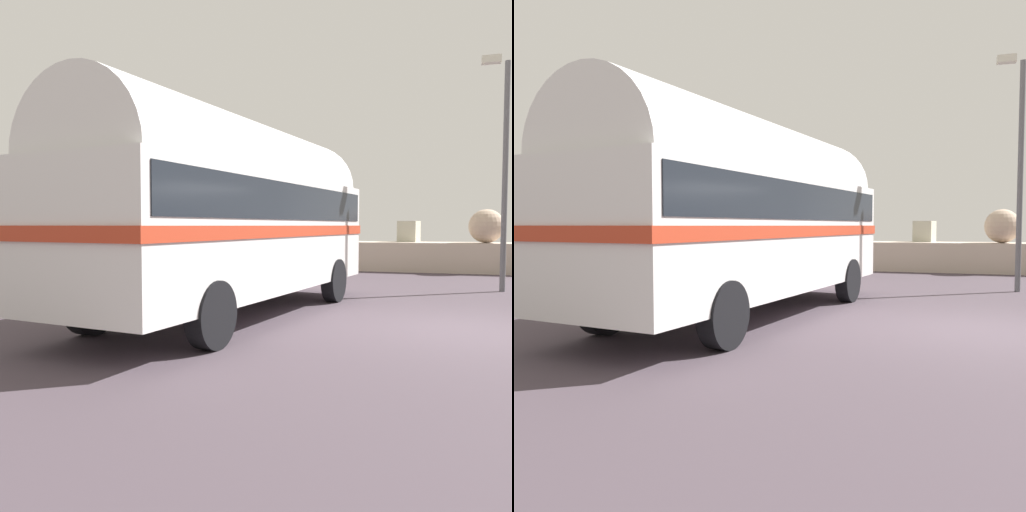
# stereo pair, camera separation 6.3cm
# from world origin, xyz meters

# --- Properties ---
(ground) EXTENTS (32.00, 26.00, 0.02)m
(ground) POSITION_xyz_m (0.00, 0.00, 0.01)
(ground) COLOR #463B44
(breakwater) EXTENTS (31.36, 1.97, 2.42)m
(breakwater) POSITION_xyz_m (-0.25, 11.79, 0.71)
(breakwater) COLOR #C0AE9C
(breakwater) RESTS_ON ground
(vintage_coach) EXTENTS (3.74, 8.86, 3.70)m
(vintage_coach) POSITION_xyz_m (-4.15, 0.22, 2.05)
(vintage_coach) COLOR black
(vintage_coach) RESTS_ON ground
(lamp_post) EXTENTS (0.73, 0.77, 5.89)m
(lamp_post) POSITION_xyz_m (1.11, 5.73, 3.35)
(lamp_post) COLOR #5B5B60
(lamp_post) RESTS_ON ground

